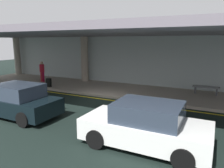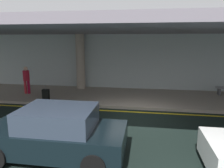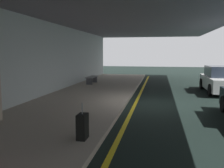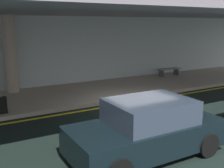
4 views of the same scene
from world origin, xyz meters
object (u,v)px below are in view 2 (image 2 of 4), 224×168
(traveler_with_luggage, at_px, (26,78))
(car_black, at_px, (57,133))
(support_column_left_mid, at_px, (80,62))
(suitcase_upright_primary, at_px, (46,95))

(traveler_with_luggage, bearing_deg, car_black, -168.98)
(support_column_left_mid, relative_size, traveler_with_luggage, 2.17)
(car_black, distance_m, suitcase_upright_primary, 5.83)
(support_column_left_mid, xyz_separation_m, suitcase_upright_primary, (-1.01, -3.26, -1.51))
(support_column_left_mid, bearing_deg, suitcase_upright_primary, -107.19)
(support_column_left_mid, distance_m, suitcase_upright_primary, 3.73)
(car_black, relative_size, suitcase_upright_primary, 4.56)
(support_column_left_mid, height_order, car_black, support_column_left_mid)
(traveler_with_luggage, xyz_separation_m, suitcase_upright_primary, (1.84, -1.27, -0.65))
(support_column_left_mid, height_order, suitcase_upright_primary, support_column_left_mid)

